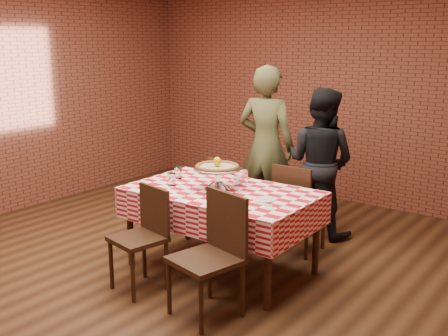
% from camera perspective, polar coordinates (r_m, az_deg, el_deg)
% --- Properties ---
extents(ground, '(6.00, 6.00, 0.00)m').
position_cam_1_polar(ground, '(5.06, -5.60, -10.69)').
color(ground, black).
rests_on(ground, ground).
extents(back_wall, '(5.50, 0.00, 5.50)m').
position_cam_1_polar(back_wall, '(7.13, 10.81, 8.32)').
color(back_wall, brown).
rests_on(back_wall, ground).
extents(table, '(1.67, 1.03, 0.75)m').
position_cam_1_polar(table, '(4.91, -0.27, -6.63)').
color(table, '#362112').
rests_on(table, ground).
extents(tablecloth, '(1.71, 1.06, 0.28)m').
position_cam_1_polar(tablecloth, '(4.84, -0.28, -3.94)').
color(tablecloth, red).
rests_on(tablecloth, table).
extents(pizza_stand, '(0.44, 0.44, 0.19)m').
position_cam_1_polar(pizza_stand, '(4.81, -0.72, -1.10)').
color(pizza_stand, silver).
rests_on(pizza_stand, tablecloth).
extents(pizza, '(0.40, 0.40, 0.03)m').
position_cam_1_polar(pizza, '(4.78, -0.72, 0.08)').
color(pizza, beige).
rests_on(pizza, pizza_stand).
extents(lemon, '(0.07, 0.07, 0.09)m').
position_cam_1_polar(lemon, '(4.77, -0.72, 0.66)').
color(lemon, '#DDBF0E').
rests_on(lemon, pizza).
extents(water_glass_left, '(0.08, 0.08, 0.12)m').
position_cam_1_polar(water_glass_left, '(4.95, -5.57, -1.19)').
color(water_glass_left, white).
rests_on(water_glass_left, tablecloth).
extents(water_glass_right, '(0.08, 0.08, 0.12)m').
position_cam_1_polar(water_glass_right, '(5.19, -4.86, -0.47)').
color(water_glass_right, white).
rests_on(water_glass_right, tablecloth).
extents(side_plate, '(0.18, 0.18, 0.01)m').
position_cam_1_polar(side_plate, '(4.49, 4.27, -3.38)').
color(side_plate, white).
rests_on(side_plate, tablecloth).
extents(sweetener_packet_a, '(0.06, 0.06, 0.00)m').
position_cam_1_polar(sweetener_packet_a, '(4.34, 4.65, -4.05)').
color(sweetener_packet_a, white).
rests_on(sweetener_packet_a, tablecloth).
extents(sweetener_packet_b, '(0.06, 0.05, 0.00)m').
position_cam_1_polar(sweetener_packet_b, '(4.36, 4.78, -3.96)').
color(sweetener_packet_b, white).
rests_on(sweetener_packet_b, tablecloth).
extents(condiment_caddy, '(0.12, 0.11, 0.15)m').
position_cam_1_polar(condiment_caddy, '(4.98, 1.78, -0.87)').
color(condiment_caddy, silver).
rests_on(condiment_caddy, tablecloth).
extents(chair_near_left, '(0.46, 0.46, 0.87)m').
position_cam_1_polar(chair_near_left, '(4.56, -9.11, -7.62)').
color(chair_near_left, '#362112').
rests_on(chair_near_left, ground).
extents(chair_near_right, '(0.55, 0.55, 0.94)m').
position_cam_1_polar(chair_near_right, '(4.09, -1.99, -9.47)').
color(chair_near_right, '#362112').
rests_on(chair_near_right, ground).
extents(chair_far_left, '(0.44, 0.44, 0.88)m').
position_cam_1_polar(chair_far_left, '(5.64, 1.03, -3.24)').
color(chair_far_left, '#362112').
rests_on(chair_far_left, ground).
extents(chair_far_right, '(0.42, 0.42, 0.89)m').
position_cam_1_polar(chair_far_right, '(5.38, 8.05, -4.15)').
color(chair_far_right, '#362112').
rests_on(chair_far_right, ground).
extents(diner_olive, '(0.72, 0.53, 1.80)m').
position_cam_1_polar(diner_olive, '(6.03, 4.48, 2.32)').
color(diner_olive, '#4F502C').
rests_on(diner_olive, ground).
extents(diner_black, '(0.77, 0.61, 1.58)m').
position_cam_1_polar(diner_black, '(5.80, 10.15, 0.60)').
color(diner_black, black).
rests_on(diner_black, ground).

